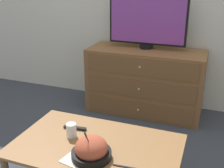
{
  "coord_description": "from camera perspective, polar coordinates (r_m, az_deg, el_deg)",
  "views": [
    {
      "loc": [
        0.74,
        -2.98,
        1.39
      ],
      "look_at": [
        0.11,
        -1.3,
        0.69
      ],
      "focal_mm": 45.0,
      "sensor_mm": 36.0,
      "label": 1
    }
  ],
  "objects": [
    {
      "name": "drink_cup",
      "position": [
        1.88,
        -8.24,
        -9.43
      ],
      "size": [
        0.07,
        0.07,
        0.09
      ],
      "color": "beige",
      "rests_on": "coffee_table"
    },
    {
      "name": "ground_plane",
      "position": [
        3.37,
        6.09,
        -3.15
      ],
      "size": [
        12.0,
        12.0,
        0.0
      ],
      "primitive_type": "plane",
      "color": "#383D47"
    },
    {
      "name": "napkin",
      "position": [
        1.69,
        -7.44,
        -14.9
      ],
      "size": [
        0.16,
        0.16,
        0.0
      ],
      "color": "silver",
      "rests_on": "coffee_table"
    },
    {
      "name": "dresser",
      "position": [
        2.98,
        6.7,
        0.57
      ],
      "size": [
        1.19,
        0.49,
        0.68
      ],
      "color": "brown",
      "rests_on": "ground_plane"
    },
    {
      "name": "tv",
      "position": [
        2.89,
        7.21,
        12.43
      ],
      "size": [
        0.79,
        0.14,
        0.52
      ],
      "color": "black",
      "rests_on": "dresser"
    },
    {
      "name": "coffee_table",
      "position": [
        1.83,
        -3.19,
        -13.35
      ],
      "size": [
        1.05,
        0.64,
        0.39
      ],
      "color": "olive",
      "rests_on": "ground_plane"
    },
    {
      "name": "knife",
      "position": [
        1.62,
        3.24,
        -16.55
      ],
      "size": [
        0.17,
        0.03,
        0.01
      ],
      "color": "black",
      "rests_on": "coffee_table"
    },
    {
      "name": "remote_control",
      "position": [
        1.98,
        -7.53,
        -8.83
      ],
      "size": [
        0.16,
        0.04,
        0.02
      ],
      "color": "black",
      "rests_on": "coffee_table"
    },
    {
      "name": "takeout_bowl",
      "position": [
        1.67,
        -4.23,
        -13.2
      ],
      "size": [
        0.23,
        0.23,
        0.19
      ],
      "color": "black",
      "rests_on": "coffee_table"
    }
  ]
}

